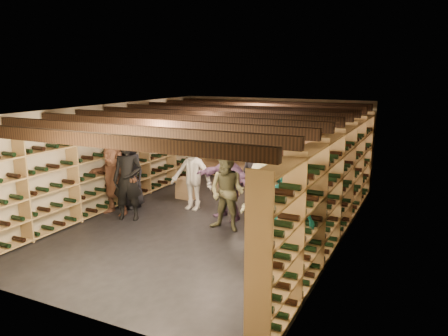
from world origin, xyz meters
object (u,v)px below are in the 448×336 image
person_1 (128,180)px  person_4 (285,219)px  crate_stack_left (187,188)px  crate_loose (302,197)px  person_12 (257,176)px  person_2 (227,192)px  person_8 (288,192)px  person_3 (268,201)px  person_11 (228,180)px  person_0 (129,171)px  person_5 (114,179)px  person_9 (192,173)px  person_10 (282,173)px  crate_stack_right (228,185)px

person_1 → person_4: bearing=-36.8°
crate_stack_left → crate_loose: 2.89m
person_1 → person_12: bearing=15.2°
person_1 → person_12: (2.29, 1.72, -0.04)m
crate_stack_left → crate_loose: crate_stack_left is taller
person_2 → crate_stack_left: bearing=141.6°
person_8 → person_3: bearing=-90.9°
person_4 → crate_stack_left: bearing=159.7°
crate_loose → person_11: bearing=-118.3°
crate_loose → person_8: 2.74m
person_0 → person_5: 0.55m
person_5 → person_8: bearing=6.6°
crate_stack_left → person_11: bearing=-30.7°
person_9 → person_12: bearing=23.8°
crate_loose → person_5: (-3.51, -2.84, 0.72)m
crate_stack_left → person_10: bearing=-0.6°
person_1 → person_10: size_ratio=0.96×
person_1 → person_4: person_4 is taller
person_3 → person_10: bearing=108.9°
person_4 → person_10: bearing=129.0°
person_5 → person_8: (3.95, 0.26, 0.11)m
person_1 → person_4: size_ratio=0.96×
crate_stack_left → person_4: person_4 is taller
person_11 → person_10: bearing=65.7°
person_2 → person_1: bearing=-169.8°
person_0 → person_5: size_ratio=1.07×
person_4 → person_11: 2.80m
person_0 → person_4: bearing=-17.4°
person_4 → person_11: size_ratio=1.06×
person_12 → person_10: bearing=17.1°
person_3 → person_11: (-1.32, 1.06, 0.01)m
crate_loose → person_3: 3.19m
crate_stack_left → person_2: size_ratio=0.33×
person_10 → person_1: bearing=-166.0°
person_12 → person_2: bearing=-95.1°
person_3 → person_12: person_3 is taller
person_0 → person_2: bearing=-3.9°
person_0 → person_12: 2.98m
person_12 → person_1: bearing=-144.6°
crate_stack_left → person_11: size_ratio=0.30×
crate_loose → person_8: (0.44, -2.58, 0.83)m
crate_stack_left → person_8: bearing=-25.7°
crate_stack_right → person_2: size_ratio=0.36×
person_10 → crate_stack_left: bearing=159.3°
crate_stack_right → person_11: size_ratio=0.34×
crate_stack_right → person_3: 3.49m
crate_stack_right → person_8: (2.30, -2.22, 0.66)m
person_9 → crate_loose: bearing=44.1°
crate_stack_left → crate_loose: bearing=22.0°
person_2 → person_4: 2.12m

